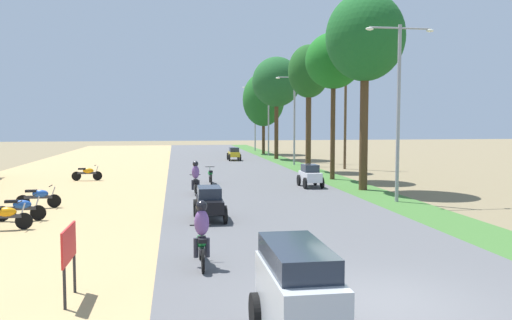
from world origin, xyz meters
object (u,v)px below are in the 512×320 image
object	(u,v)px
streetlamp_farthest	(255,113)
car_sedan_black	(209,202)
median_tree_fifth	(264,100)
motorbike_ahead_second	(195,179)
streetlamp_far	(269,112)
parked_motorbike_third	(39,196)
median_tree_second	(334,61)
car_hatchback_white	(310,175)
motorbike_foreground_rider	(202,235)
car_van_silver	(297,293)
parked_motorbike_nearest	(5,215)
parked_motorbike_fourth	(87,172)
car_sedan_yellow	(234,153)
street_signboard	(69,249)
median_tree_nearest	(365,38)
median_tree_third	(309,73)
utility_pole_near	(309,109)
parked_motorbike_second	(21,207)
median_tree_fourth	(276,82)
streetlamp_mid	(294,113)
motorbike_ahead_third	(210,175)
utility_pole_far	(345,103)
streetlamp_near	(399,101)

from	to	relation	value
streetlamp_farthest	car_sedan_black	xyz separation A→B (m)	(-8.59, -44.56, -3.90)
median_tree_fifth	motorbike_ahead_second	size ratio (longest dim) A/B	4.99
streetlamp_far	parked_motorbike_third	bearing A→B (deg)	-116.02
median_tree_second	streetlamp_far	distance (m)	23.14
car_hatchback_white	motorbike_foreground_rider	world-z (taller)	motorbike_foreground_rider
car_van_silver	motorbike_ahead_second	xyz separation A→B (m)	(-0.85, 17.76, -0.17)
parked_motorbike_nearest	parked_motorbike_fourth	xyz separation A→B (m)	(0.31, 14.58, 0.00)
car_sedan_yellow	street_signboard	bearing A→B (deg)	-101.50
median_tree_nearest	car_van_silver	bearing A→B (deg)	-113.39
street_signboard	median_tree_third	size ratio (longest dim) A/B	0.16
utility_pole_near	car_sedan_black	xyz separation A→B (m)	(-10.47, -25.79, -4.00)
utility_pole_near	streetlamp_far	bearing A→B (deg)	101.15
street_signboard	car_sedan_black	distance (m)	8.77
parked_motorbike_nearest	parked_motorbike_second	xyz separation A→B (m)	(0.06, 1.58, 0.00)
car_van_silver	motorbike_foreground_rider	distance (m)	5.17
median_tree_fourth	car_sedan_yellow	xyz separation A→B (m)	(-4.30, -1.62, -6.65)
parked_motorbike_nearest	car_sedan_black	distance (m)	6.84
streetlamp_mid	motorbike_foreground_rider	distance (m)	31.06
median_tree_third	parked_motorbike_third	bearing A→B (deg)	-136.53
median_tree_fifth	motorbike_ahead_third	bearing A→B (deg)	-105.98
streetlamp_mid	utility_pole_far	world-z (taller)	utility_pole_far
streetlamp_near	streetlamp_far	bearing A→B (deg)	90.00
parked_motorbike_fourth	car_sedan_yellow	size ratio (longest dim) A/B	0.80
streetlamp_far	median_tree_fourth	bearing A→B (deg)	-91.62
utility_pole_near	motorbike_foreground_rider	world-z (taller)	utility_pole_near
streetlamp_mid	motorbike_foreground_rider	size ratio (longest dim) A/B	4.09
streetlamp_far	car_van_silver	bearing A→B (deg)	-99.75
parked_motorbike_nearest	car_van_silver	bearing A→B (deg)	-54.67
median_tree_second	motorbike_ahead_second	xyz separation A→B (m)	(-8.70, -5.69, -6.46)
median_tree_fourth	parked_motorbike_third	bearing A→B (deg)	-119.87
utility_pole_far	motorbike_ahead_third	world-z (taller)	utility_pole_far
median_tree_fifth	streetlamp_near	distance (m)	35.15
median_tree_nearest	car_sedan_black	world-z (taller)	median_tree_nearest
parked_motorbike_fourth	utility_pole_near	size ratio (longest dim) A/B	0.20
median_tree_third	motorbike_ahead_second	bearing A→B (deg)	-126.85
median_tree_second	median_tree_third	world-z (taller)	median_tree_third
parked_motorbike_fourth	motorbike_ahead_third	bearing A→B (deg)	-20.70
street_signboard	median_tree_nearest	xyz separation A→B (m)	(11.88, 15.32, 6.82)
median_tree_fifth	streetlamp_near	world-z (taller)	median_tree_fifth
motorbike_ahead_third	parked_motorbike_fourth	bearing A→B (deg)	159.30
streetlamp_near	car_sedan_yellow	size ratio (longest dim) A/B	3.46
median_tree_nearest	streetlamp_farthest	size ratio (longest dim) A/B	1.28
median_tree_second	streetlamp_mid	size ratio (longest dim) A/B	1.23
car_van_silver	car_hatchback_white	world-z (taller)	car_van_silver
parked_motorbike_third	median_tree_second	xyz separation A→B (m)	(15.27, 8.56, 6.77)
parked_motorbike_second	parked_motorbike_third	world-z (taller)	same
parked_motorbike_second	street_signboard	distance (m)	9.64
streetlamp_far	car_sedan_yellow	bearing A→B (deg)	-123.91
motorbike_ahead_third	streetlamp_farthest	bearing A→B (deg)	76.87
streetlamp_mid	car_sedan_black	world-z (taller)	streetlamp_mid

